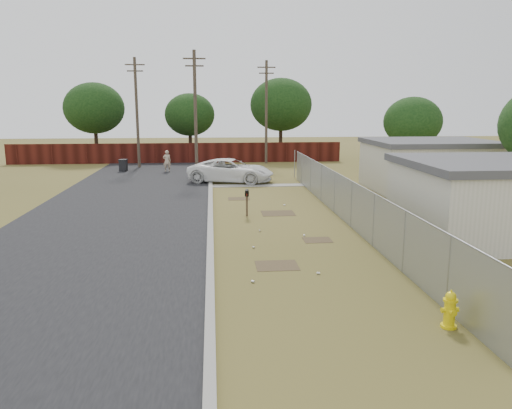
{
  "coord_description": "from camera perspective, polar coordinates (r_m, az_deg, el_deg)",
  "views": [
    {
      "loc": [
        -2.89,
        -20.65,
        5.25
      ],
      "look_at": [
        -1.06,
        -0.15,
        1.1
      ],
      "focal_mm": 35.0,
      "sensor_mm": 36.0,
      "label": 1
    }
  ],
  "objects": [
    {
      "name": "trash_bin",
      "position": [
        41.12,
        -14.93,
        4.37
      ],
      "size": [
        0.69,
        0.76,
        0.95
      ],
      "color": "black",
      "rests_on": "ground"
    },
    {
      "name": "pickup_truck",
      "position": [
        34.17,
        -2.87,
        3.91
      ],
      "size": [
        6.3,
        4.23,
        1.6
      ],
      "primitive_type": "imported",
      "rotation": [
        0.0,
        0.0,
        1.27
      ],
      "color": "white",
      "rests_on": "ground"
    },
    {
      "name": "fire_hydrant",
      "position": [
        12.97,
        21.28,
        -11.18
      ],
      "size": [
        0.42,
        0.41,
        0.94
      ],
      "color": "yellow",
      "rests_on": "ground"
    },
    {
      "name": "privacy_fence",
      "position": [
        45.97,
        -8.99,
        5.83
      ],
      "size": [
        30.0,
        0.12,
        1.8
      ],
      "primitive_type": "cube",
      "color": "#47150F",
      "rests_on": "ground"
    },
    {
      "name": "houses",
      "position": [
        27.16,
        22.61,
        2.72
      ],
      "size": [
        9.3,
        17.24,
        3.1
      ],
      "color": "silver",
      "rests_on": "ground"
    },
    {
      "name": "scattered_litter",
      "position": [
        19.47,
        2.66,
        -4.14
      ],
      "size": [
        2.71,
        11.47,
        0.07
      ],
      "color": "silver",
      "rests_on": "ground"
    },
    {
      "name": "pedestrian",
      "position": [
        40.09,
        -10.14,
        4.92
      ],
      "size": [
        0.67,
        0.5,
        1.69
      ],
      "primitive_type": "imported",
      "rotation": [
        0.0,
        0.0,
        3.3
      ],
      "color": "#BFA88C",
      "rests_on": "ground"
    },
    {
      "name": "utility_poles",
      "position": [
        41.33,
        -6.27,
        10.56
      ],
      "size": [
        12.6,
        8.24,
        9.0
      ],
      "color": "#463A2F",
      "rests_on": "ground"
    },
    {
      "name": "chainlink_fence",
      "position": [
        22.93,
        10.2,
        0.02
      ],
      "size": [
        0.1,
        27.06,
        2.02
      ],
      "color": "gray",
      "rests_on": "ground"
    },
    {
      "name": "street",
      "position": [
        29.43,
        -12.56,
        0.88
      ],
      "size": [
        15.1,
        60.0,
        0.12
      ],
      "color": "black",
      "rests_on": "ground"
    },
    {
      "name": "ground",
      "position": [
        21.51,
        2.79,
        -2.75
      ],
      "size": [
        120.0,
        120.0,
        0.0
      ],
      "primitive_type": "plane",
      "color": "brown",
      "rests_on": "ground"
    },
    {
      "name": "horizon_trees",
      "position": [
        44.37,
        -0.27,
        10.6
      ],
      "size": [
        33.32,
        31.94,
        7.78
      ],
      "color": "black",
      "rests_on": "ground"
    },
    {
      "name": "mailbox",
      "position": [
        23.63,
        -1.05,
        1.06
      ],
      "size": [
        0.23,
        0.56,
        1.28
      ],
      "color": "brown",
      "rests_on": "ground"
    }
  ]
}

